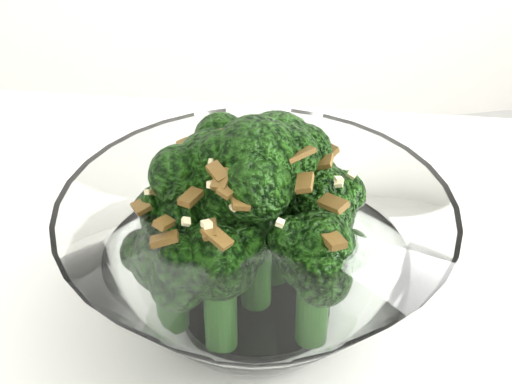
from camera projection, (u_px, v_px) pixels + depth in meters
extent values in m
cylinder|color=white|center=(256.00, 312.00, 0.53)|extent=(0.10, 0.10, 0.01)
cylinder|color=#225316|center=(219.00, 246.00, 0.50)|extent=(0.02, 0.02, 0.08)
sphere|color=#1B4A0E|center=(216.00, 174.00, 0.47)|extent=(0.06, 0.06, 0.06)
cylinder|color=#225316|center=(256.00, 246.00, 0.49)|extent=(0.02, 0.02, 0.10)
sphere|color=#1B4A0E|center=(256.00, 164.00, 0.46)|extent=(0.06, 0.06, 0.06)
cylinder|color=#225316|center=(275.00, 227.00, 0.52)|extent=(0.02, 0.02, 0.09)
sphere|color=#1B4A0E|center=(276.00, 154.00, 0.48)|extent=(0.05, 0.05, 0.05)
cylinder|color=#225316|center=(192.00, 257.00, 0.51)|extent=(0.02, 0.02, 0.06)
sphere|color=#1B4A0E|center=(189.00, 203.00, 0.49)|extent=(0.05, 0.05, 0.05)
cylinder|color=#225316|center=(313.00, 305.00, 0.48)|extent=(0.02, 0.02, 0.06)
sphere|color=#1B4A0E|center=(316.00, 252.00, 0.45)|extent=(0.05, 0.05, 0.05)
cylinder|color=#225316|center=(251.00, 226.00, 0.55)|extent=(0.02, 0.02, 0.05)
sphere|color=#1B4A0E|center=(251.00, 184.00, 0.53)|extent=(0.04, 0.04, 0.04)
cylinder|color=#225316|center=(315.00, 258.00, 0.51)|extent=(0.02, 0.02, 0.07)
sphere|color=#1B4A0E|center=(319.00, 202.00, 0.48)|extent=(0.05, 0.05, 0.05)
cylinder|color=#225316|center=(220.00, 311.00, 0.47)|extent=(0.02, 0.02, 0.06)
sphere|color=#1B4A0E|center=(219.00, 261.00, 0.45)|extent=(0.05, 0.05, 0.05)
cylinder|color=#225316|center=(171.00, 299.00, 0.49)|extent=(0.02, 0.02, 0.04)
sphere|color=#1B4A0E|center=(168.00, 257.00, 0.47)|extent=(0.05, 0.05, 0.05)
cube|color=olive|center=(220.00, 146.00, 0.46)|extent=(0.01, 0.02, 0.01)
cube|color=olive|center=(333.00, 204.00, 0.44)|extent=(0.02, 0.02, 0.01)
cube|color=olive|center=(210.00, 229.00, 0.43)|extent=(0.01, 0.01, 0.01)
cube|color=olive|center=(231.00, 188.00, 0.43)|extent=(0.02, 0.02, 0.00)
cube|color=olive|center=(218.00, 172.00, 0.44)|extent=(0.01, 0.02, 0.01)
cube|color=olive|center=(191.00, 197.00, 0.44)|extent=(0.02, 0.02, 0.00)
cube|color=olive|center=(211.00, 141.00, 0.52)|extent=(0.01, 0.02, 0.01)
cube|color=olive|center=(164.00, 223.00, 0.44)|extent=(0.01, 0.01, 0.01)
cube|color=olive|center=(238.00, 134.00, 0.47)|extent=(0.01, 0.02, 0.01)
cube|color=olive|center=(164.00, 239.00, 0.44)|extent=(0.02, 0.01, 0.01)
cube|color=olive|center=(217.00, 237.00, 0.43)|extent=(0.02, 0.02, 0.01)
cube|color=olive|center=(240.00, 201.00, 0.43)|extent=(0.01, 0.01, 0.01)
cube|color=olive|center=(171.00, 180.00, 0.46)|extent=(0.02, 0.02, 0.01)
cube|color=olive|center=(333.00, 240.00, 0.43)|extent=(0.01, 0.02, 0.01)
cube|color=olive|center=(326.00, 149.00, 0.49)|extent=(0.02, 0.02, 0.01)
cube|color=olive|center=(249.00, 127.00, 0.46)|extent=(0.01, 0.02, 0.01)
cube|color=olive|center=(281.00, 137.00, 0.52)|extent=(0.02, 0.02, 0.01)
cube|color=olive|center=(235.00, 130.00, 0.45)|extent=(0.02, 0.01, 0.01)
cube|color=olive|center=(300.00, 154.00, 0.44)|extent=(0.02, 0.01, 0.01)
cube|color=olive|center=(190.00, 153.00, 0.50)|extent=(0.02, 0.01, 0.01)
cube|color=olive|center=(287.00, 134.00, 0.46)|extent=(0.02, 0.01, 0.01)
cube|color=olive|center=(182.00, 175.00, 0.45)|extent=(0.02, 0.02, 0.01)
cube|color=olive|center=(305.00, 143.00, 0.48)|extent=(0.02, 0.02, 0.01)
cube|color=olive|center=(160.00, 188.00, 0.47)|extent=(0.01, 0.02, 0.01)
cube|color=olive|center=(222.00, 179.00, 0.43)|extent=(0.02, 0.02, 0.01)
cube|color=olive|center=(305.00, 183.00, 0.44)|extent=(0.01, 0.02, 0.01)
cube|color=olive|center=(319.00, 163.00, 0.47)|extent=(0.02, 0.02, 0.01)
cube|color=olive|center=(177.00, 163.00, 0.47)|extent=(0.02, 0.01, 0.01)
cube|color=olive|center=(184.00, 148.00, 0.50)|extent=(0.01, 0.02, 0.01)
cube|color=olive|center=(168.00, 167.00, 0.49)|extent=(0.02, 0.02, 0.01)
cube|color=olive|center=(141.00, 206.00, 0.47)|extent=(0.01, 0.02, 0.01)
cube|color=beige|center=(186.00, 176.00, 0.45)|extent=(0.01, 0.01, 0.01)
cube|color=beige|center=(234.00, 207.00, 0.43)|extent=(0.01, 0.01, 0.00)
cube|color=beige|center=(280.00, 223.00, 0.42)|extent=(0.01, 0.01, 0.00)
cube|color=beige|center=(246.00, 150.00, 0.44)|extent=(0.01, 0.01, 0.00)
cube|color=beige|center=(150.00, 192.00, 0.47)|extent=(0.01, 0.01, 0.01)
cube|color=beige|center=(242.00, 190.00, 0.43)|extent=(0.00, 0.01, 0.01)
cube|color=beige|center=(352.00, 174.00, 0.47)|extent=(0.01, 0.01, 0.01)
cube|color=beige|center=(339.00, 183.00, 0.46)|extent=(0.01, 0.01, 0.01)
cube|color=beige|center=(193.00, 152.00, 0.49)|extent=(0.01, 0.01, 0.01)
cube|color=beige|center=(219.00, 136.00, 0.47)|extent=(0.01, 0.01, 0.00)
cube|color=beige|center=(234.00, 134.00, 0.51)|extent=(0.01, 0.01, 0.01)
cube|color=beige|center=(238.00, 131.00, 0.46)|extent=(0.01, 0.01, 0.00)
cube|color=beige|center=(207.00, 224.00, 0.43)|extent=(0.01, 0.01, 0.00)
cube|color=beige|center=(186.00, 222.00, 0.43)|extent=(0.01, 0.01, 0.01)
cube|color=beige|center=(213.00, 185.00, 0.44)|extent=(0.01, 0.01, 0.01)
cube|color=beige|center=(327.00, 157.00, 0.48)|extent=(0.01, 0.01, 0.00)
cube|color=beige|center=(256.00, 137.00, 0.51)|extent=(0.01, 0.01, 0.01)
cube|color=beige|center=(293.00, 139.00, 0.49)|extent=(0.01, 0.01, 0.00)
cube|color=beige|center=(155.00, 188.00, 0.47)|extent=(0.01, 0.01, 0.00)
cube|color=beige|center=(267.00, 128.00, 0.50)|extent=(0.01, 0.01, 0.01)
cube|color=beige|center=(339.00, 180.00, 0.46)|extent=(0.01, 0.01, 0.00)
cube|color=beige|center=(308.00, 141.00, 0.49)|extent=(0.01, 0.01, 0.01)
cube|color=beige|center=(212.00, 161.00, 0.44)|extent=(0.01, 0.01, 0.01)
cube|color=beige|center=(294.00, 135.00, 0.51)|extent=(0.01, 0.01, 0.01)
cube|color=beige|center=(266.00, 123.00, 0.45)|extent=(0.01, 0.01, 0.00)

